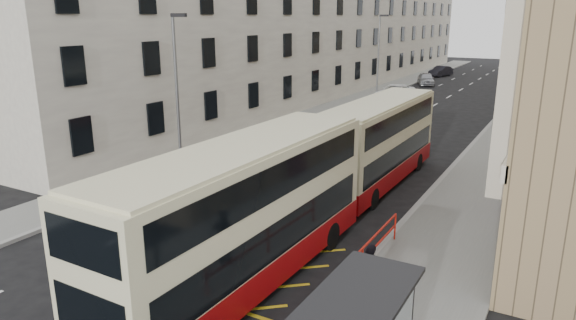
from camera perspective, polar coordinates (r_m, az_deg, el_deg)
The scene contains 17 objects.
ground at distance 15.98m, azimuth -22.85°, elevation -15.74°, with size 200.00×200.00×0.00m, color black.
pavement_right at distance 38.90m, azimuth 23.85°, elevation 2.59°, with size 4.00×120.00×0.15m, color slate.
pavement_left at distance 43.08m, azimuth 2.94°, elevation 5.08°, with size 3.00×120.00×0.15m, color slate.
kerb_right at distance 39.12m, azimuth 20.95°, elevation 2.96°, with size 0.25×120.00×0.15m, color gray.
kerb_left at distance 42.45m, azimuth 4.76°, elevation 4.89°, with size 0.25×120.00×0.15m, color gray.
road_markings at distance 54.72m, azimuth 17.22°, elevation 6.60°, with size 10.00×110.00×0.01m, color silver, non-canonical shape.
terrace_left at distance 58.91m, azimuth 4.66°, elevation 14.21°, with size 9.18×79.00×13.25m.
guard_railing at distance 16.25m, azimuth 8.26°, elevation -10.57°, with size 0.06×6.56×1.01m.
street_lamp_near at distance 26.85m, azimuth -12.21°, elevation 8.15°, with size 0.93×0.18×8.00m.
street_lamp_far at distance 53.08m, azimuth 10.08°, elevation 11.84°, with size 0.93×0.18×8.00m.
double_decker_front at distance 15.40m, azimuth -4.89°, elevation -6.21°, with size 2.75×11.24×4.47m.
double_decker_rear at distance 25.17m, azimuth 9.99°, elevation 1.91°, with size 2.52×10.42×4.14m.
pedestrian_far at distance 14.74m, azimuth 9.11°, elevation -12.54°, with size 1.09×0.45×1.86m, color black.
white_van at distance 51.39m, azimuth 11.78°, elevation 7.31°, with size 2.62×5.68×1.58m, color white.
car_silver at distance 64.26m, azimuth 15.07°, elevation 8.69°, with size 1.76×4.38×1.49m, color #97999E.
car_dark at distance 74.32m, azimuth 16.61°, elevation 9.43°, with size 1.50×4.30×1.42m, color black.
car_red at distance 67.59m, azimuth 24.13°, elevation 8.24°, with size 2.25×5.52×1.60m, color #A72313.
Camera 1 is at (11.32, -7.94, 8.01)m, focal length 32.00 mm.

